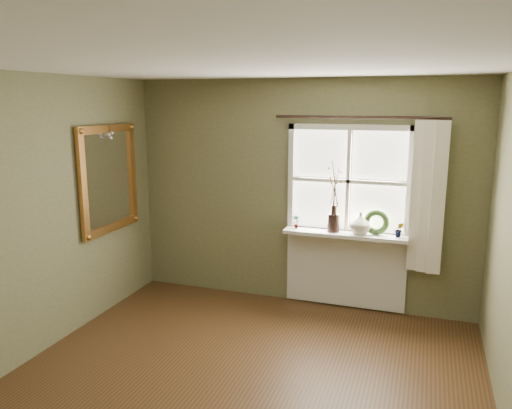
{
  "coord_description": "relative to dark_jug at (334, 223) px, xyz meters",
  "views": [
    {
      "loc": [
        1.37,
        -3.25,
        2.35
      ],
      "look_at": [
        -0.3,
        1.55,
        1.29
      ],
      "focal_mm": 35.0,
      "sensor_mm": 36.0,
      "label": 1
    }
  ],
  "objects": [
    {
      "name": "potted_plant_right",
      "position": [
        0.71,
        0.0,
        -0.02
      ],
      "size": [
        0.09,
        0.08,
        0.16
      ],
      "primitive_type": "imported",
      "rotation": [
        0.0,
        0.0,
        0.05
      ],
      "color": "#314C22",
      "rests_on": "window_sill"
    },
    {
      "name": "cream_vase",
      "position": [
        0.29,
        0.0,
        0.02
      ],
      "size": [
        0.28,
        0.28,
        0.24
      ],
      "primitive_type": "imported",
      "rotation": [
        0.0,
        0.0,
        0.23
      ],
      "color": "beige",
      "rests_on": "window_sill"
    },
    {
      "name": "ceiling",
      "position": [
        -0.42,
        -2.12,
        1.58
      ],
      "size": [
        4.5,
        4.5,
        0.0
      ],
      "primitive_type": "plane",
      "color": "silver",
      "rests_on": "ground"
    },
    {
      "name": "curtain",
      "position": [
        0.97,
        0.01,
        0.34
      ],
      "size": [
        0.36,
        0.12,
        1.59
      ],
      "primitive_type": "cube",
      "color": "silver",
      "rests_on": "wall_back"
    },
    {
      "name": "wall_back",
      "position": [
        -0.42,
        0.18,
        0.28
      ],
      "size": [
        4.0,
        0.1,
        2.6
      ],
      "primitive_type": "cube",
      "color": "#666643",
      "rests_on": "ground"
    },
    {
      "name": "wreath",
      "position": [
        0.46,
        0.04,
        0.0
      ],
      "size": [
        0.29,
        0.16,
        0.28
      ],
      "primitive_type": "torus",
      "rotation": [
        1.36,
        0.0,
        0.13
      ],
      "color": "#314C22",
      "rests_on": "window_sill"
    },
    {
      "name": "potted_plant_left",
      "position": [
        -0.43,
        0.0,
        -0.02
      ],
      "size": [
        0.09,
        0.08,
        0.16
      ],
      "primitive_type": "imported",
      "rotation": [
        0.0,
        0.0,
        0.3
      ],
      "color": "#314C22",
      "rests_on": "window_sill"
    },
    {
      "name": "wall_left",
      "position": [
        -2.47,
        -2.12,
        0.28
      ],
      "size": [
        0.1,
        4.5,
        2.6
      ],
      "primitive_type": "cube",
      "color": "#666643",
      "rests_on": "ground"
    },
    {
      "name": "dark_jug",
      "position": [
        0.0,
        0.0,
        0.0
      ],
      "size": [
        0.14,
        0.14,
        0.2
      ],
      "primitive_type": "cylinder",
      "rotation": [
        0.0,
        0.0,
        0.04
      ],
      "color": "black",
      "rests_on": "window_sill"
    },
    {
      "name": "window_sill",
      "position": [
        0.13,
        0.0,
        -0.12
      ],
      "size": [
        1.36,
        0.26,
        0.04
      ],
      "primitive_type": "cube",
      "color": "silver",
      "rests_on": "wall_back"
    },
    {
      "name": "curtain_rod",
      "position": [
        0.23,
        0.05,
        1.16
      ],
      "size": [
        1.84,
        0.03,
        0.03
      ],
      "primitive_type": "cylinder",
      "rotation": [
        0.0,
        1.57,
        0.0
      ],
      "color": "black",
      "rests_on": "wall_back"
    },
    {
      "name": "floor",
      "position": [
        -0.42,
        -2.12,
        -1.02
      ],
      "size": [
        4.5,
        4.5,
        0.0
      ],
      "primitive_type": "plane",
      "color": "#422914",
      "rests_on": "ground"
    },
    {
      "name": "window_frame",
      "position": [
        0.13,
        0.11,
        0.46
      ],
      "size": [
        1.36,
        0.06,
        1.24
      ],
      "color": "silver",
      "rests_on": "wall_back"
    },
    {
      "name": "window_apron",
      "position": [
        0.13,
        0.11,
        -0.56
      ],
      "size": [
        1.36,
        0.04,
        0.88
      ],
      "primitive_type": "cube",
      "color": "silver",
      "rests_on": "ground"
    },
    {
      "name": "gilt_mirror",
      "position": [
        -2.38,
        -0.74,
        0.48
      ],
      "size": [
        0.1,
        1.0,
        1.19
      ],
      "color": "white",
      "rests_on": "wall_left"
    }
  ]
}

